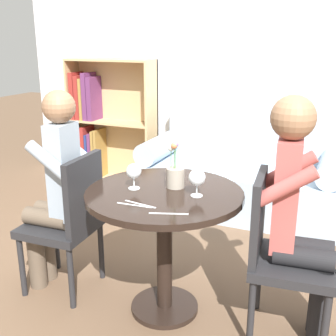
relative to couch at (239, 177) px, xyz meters
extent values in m
plane|color=brown|center=(0.00, -1.72, -0.31)|extent=(16.00, 16.00, 0.00)
cube|color=silver|center=(0.00, 0.42, 1.04)|extent=(5.20, 0.05, 2.70)
cylinder|color=black|center=(0.00, -1.72, 0.43)|extent=(0.88, 0.88, 0.03)
cylinder|color=black|center=(0.00, -1.72, 0.06)|extent=(0.09, 0.09, 0.69)
cylinder|color=black|center=(0.00, -1.72, -0.30)|extent=(0.40, 0.40, 0.03)
cube|color=#9EB2C6|center=(0.00, -0.05, -0.10)|extent=(1.81, 0.80, 0.42)
cube|color=#9EB2C6|center=(0.00, 0.27, 0.36)|extent=(1.59, 0.16, 0.50)
cylinder|color=#9EB2C6|center=(-0.80, -0.05, 0.22)|extent=(0.22, 0.72, 0.22)
cylinder|color=#9EB2C6|center=(0.80, -0.05, 0.22)|extent=(0.22, 0.72, 0.22)
cube|color=tan|center=(-1.51, 0.37, 0.36)|extent=(1.00, 0.02, 1.35)
cube|color=tan|center=(-2.00, 0.24, 0.36)|extent=(0.02, 0.28, 1.35)
cube|color=tan|center=(-1.03, 0.24, 0.36)|extent=(0.02, 0.28, 1.35)
cube|color=tan|center=(-1.51, 0.24, -0.30)|extent=(0.95, 0.28, 0.02)
cube|color=tan|center=(-1.51, 0.24, 0.36)|extent=(0.95, 0.28, 0.02)
cube|color=tan|center=(-1.51, 0.24, 1.03)|extent=(0.95, 0.28, 0.02)
cube|color=#332319|center=(-1.95, 0.23, -0.02)|extent=(0.05, 0.23, 0.54)
cube|color=tan|center=(-1.90, 0.23, -0.07)|extent=(0.04, 0.23, 0.43)
cube|color=maroon|center=(-1.84, 0.23, 0.00)|extent=(0.05, 0.23, 0.58)
cube|color=navy|center=(-1.80, 0.23, -0.04)|extent=(0.03, 0.23, 0.50)
cube|color=#602D5B|center=(-1.76, 0.23, -0.03)|extent=(0.04, 0.23, 0.51)
cube|color=olive|center=(-1.72, 0.23, -0.02)|extent=(0.03, 0.23, 0.55)
cube|color=olive|center=(-1.68, 0.23, -0.01)|extent=(0.03, 0.23, 0.56)
cube|color=maroon|center=(-1.95, 0.23, 0.63)|extent=(0.05, 0.23, 0.51)
cube|color=maroon|center=(-1.89, 0.23, 0.61)|extent=(0.05, 0.23, 0.48)
cube|color=olive|center=(-1.84, 0.23, 0.60)|extent=(0.03, 0.23, 0.45)
cube|color=#602D5B|center=(-1.79, 0.23, 0.63)|extent=(0.05, 0.23, 0.51)
cube|color=#602D5B|center=(-1.72, 0.23, 0.61)|extent=(0.05, 0.23, 0.47)
cylinder|color=#232326|center=(-0.89, -1.59, -0.11)|extent=(0.04, 0.04, 0.40)
cylinder|color=#232326|center=(-0.87, -1.94, -0.11)|extent=(0.04, 0.04, 0.40)
cylinder|color=#232326|center=(-0.53, -1.57, -0.11)|extent=(0.04, 0.04, 0.40)
cylinder|color=#232326|center=(-0.51, -1.93, -0.11)|extent=(0.04, 0.04, 0.40)
cube|color=#232326|center=(-0.70, -1.76, 0.11)|extent=(0.44, 0.44, 0.05)
cube|color=#232326|center=(-0.51, -1.75, 0.36)|extent=(0.06, 0.38, 0.45)
cylinder|color=#232326|center=(0.90, -1.80, -0.11)|extent=(0.04, 0.04, 0.40)
cylinder|color=#232326|center=(0.86, -1.44, -0.11)|extent=(0.04, 0.04, 0.40)
cylinder|color=#232326|center=(0.54, -1.84, -0.11)|extent=(0.04, 0.04, 0.40)
cylinder|color=#232326|center=(0.50, -1.48, -0.11)|extent=(0.04, 0.04, 0.40)
cube|color=#232326|center=(0.70, -1.64, 0.11)|extent=(0.46, 0.46, 0.05)
cube|color=#232326|center=(0.51, -1.66, 0.36)|extent=(0.08, 0.38, 0.45)
cylinder|color=brown|center=(-0.86, -1.71, -0.09)|extent=(0.11, 0.11, 0.45)
cylinder|color=brown|center=(-0.86, -1.82, -0.09)|extent=(0.11, 0.11, 0.45)
cylinder|color=brown|center=(-0.75, -1.71, 0.19)|extent=(0.31, 0.12, 0.11)
cylinder|color=brown|center=(-0.75, -1.82, 0.19)|extent=(0.31, 0.12, 0.11)
cube|color=#93A3B2|center=(-0.64, -1.76, 0.49)|extent=(0.13, 0.21, 0.58)
cylinder|color=#93A3B2|center=(-0.65, -1.62, 0.59)|extent=(0.29, 0.08, 0.23)
cylinder|color=#93A3B2|center=(-0.63, -1.89, 0.59)|extent=(0.29, 0.08, 0.23)
sphere|color=#936B4C|center=(-0.64, -1.76, 0.87)|extent=(0.19, 0.19, 0.19)
cylinder|color=black|center=(0.86, -1.67, -0.09)|extent=(0.11, 0.11, 0.45)
cylinder|color=black|center=(0.85, -1.56, -0.09)|extent=(0.11, 0.11, 0.45)
cylinder|color=black|center=(0.76, -1.68, 0.19)|extent=(0.31, 0.14, 0.11)
cylinder|color=black|center=(0.74, -1.57, 0.19)|extent=(0.31, 0.14, 0.11)
cube|color=#B2514C|center=(0.64, -1.64, 0.49)|extent=(0.14, 0.21, 0.58)
cylinder|color=#B2514C|center=(0.65, -1.77, 0.59)|extent=(0.29, 0.10, 0.23)
cylinder|color=#B2514C|center=(0.63, -1.51, 0.59)|extent=(0.29, 0.10, 0.23)
sphere|color=#936B4C|center=(0.64, -1.64, 0.89)|extent=(0.22, 0.22, 0.22)
cylinder|color=white|center=(-0.17, -1.74, 0.45)|extent=(0.06, 0.06, 0.00)
cylinder|color=white|center=(-0.17, -1.74, 0.48)|extent=(0.01, 0.01, 0.06)
sphere|color=white|center=(-0.17, -1.74, 0.55)|extent=(0.09, 0.09, 0.09)
sphere|color=beige|center=(-0.17, -1.74, 0.53)|extent=(0.06, 0.06, 0.06)
cylinder|color=white|center=(0.19, -1.71, 0.45)|extent=(0.06, 0.06, 0.00)
cylinder|color=white|center=(0.19, -1.71, 0.48)|extent=(0.01, 0.01, 0.06)
sphere|color=white|center=(0.19, -1.71, 0.55)|extent=(0.09, 0.09, 0.09)
sphere|color=maroon|center=(0.19, -1.71, 0.54)|extent=(0.06, 0.06, 0.06)
cylinder|color=#9E9384|center=(0.03, -1.63, 0.50)|extent=(0.10, 0.10, 0.11)
cylinder|color=#4C7A42|center=(0.03, -1.63, 0.62)|extent=(0.00, 0.01, 0.14)
sphere|color=#9E70B2|center=(0.03, -1.63, 0.69)|extent=(0.04, 0.04, 0.04)
cylinder|color=#4C7A42|center=(0.00, -1.62, 0.61)|extent=(0.01, 0.01, 0.11)
sphere|color=silver|center=(0.00, -1.62, 0.67)|extent=(0.04, 0.04, 0.04)
cylinder|color=#4C7A42|center=(0.02, -1.63, 0.62)|extent=(0.00, 0.01, 0.13)
sphere|color=#E07F4C|center=(0.02, -1.63, 0.69)|extent=(0.04, 0.04, 0.04)
cube|color=silver|center=(-0.03, -1.94, 0.44)|extent=(0.19, 0.04, 0.00)
cube|color=silver|center=(-0.06, -1.96, 0.44)|extent=(0.19, 0.02, 0.00)
cube|color=silver|center=(0.15, -1.99, 0.44)|extent=(0.18, 0.07, 0.00)
camera|label=1|loc=(0.89, -3.69, 1.25)|focal=45.00mm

